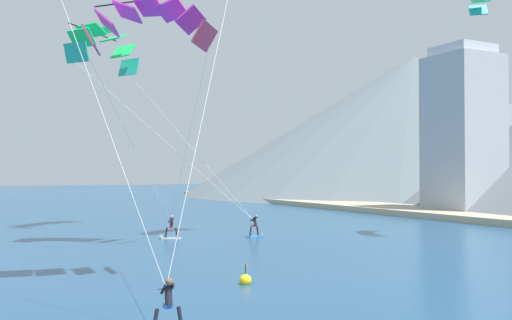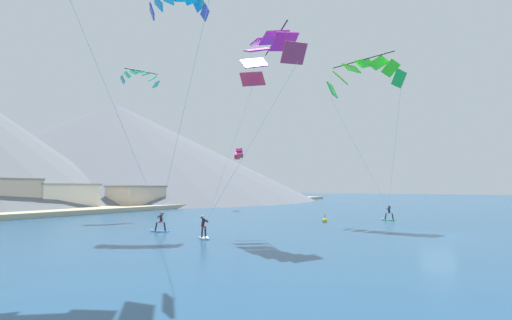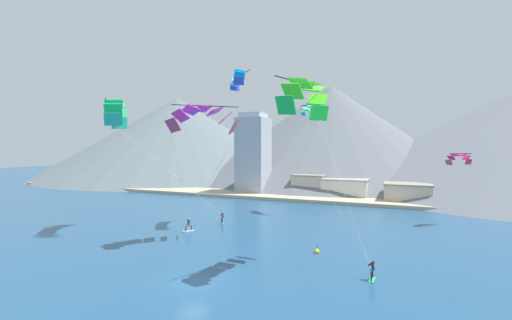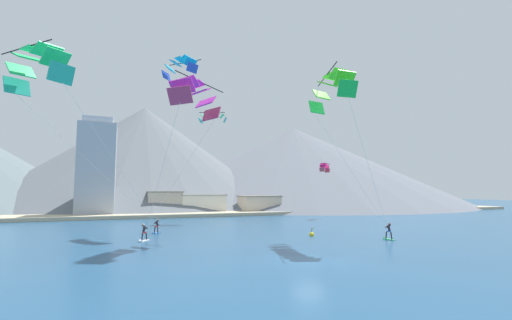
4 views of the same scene
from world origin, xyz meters
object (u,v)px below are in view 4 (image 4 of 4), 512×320
object	(u,v)px
kitesurfer_near_lead	(388,234)
parafoil_kite_distant_high_outer	(325,166)
parafoil_kite_near_lead	(332,87)
parafoil_kite_near_trail	(195,95)
kitesurfer_mid_center	(156,229)
kitesurfer_near_trail	(143,236)
parafoil_kite_mid_center	(38,65)
parafoil_kite_distant_low_drift	(180,65)
race_marker_buoy	(312,235)
parafoil_kite_distant_mid_solo	(213,116)

from	to	relation	value
kitesurfer_near_lead	parafoil_kite_distant_high_outer	distance (m)	30.31
parafoil_kite_near_lead	parafoil_kite_near_trail	bearing A→B (deg)	162.91
kitesurfer_mid_center	kitesurfer_near_trail	bearing A→B (deg)	-105.63
parafoil_kite_mid_center	kitesurfer_near_lead	bearing A→B (deg)	-8.41
parafoil_kite_distant_low_drift	race_marker_buoy	bearing A→B (deg)	-33.62
kitesurfer_near_trail	parafoil_kite_distant_low_drift	xyz separation A→B (m)	(4.36, 6.72, 20.89)
parafoil_kite_near_trail	parafoil_kite_distant_high_outer	xyz separation A→B (m)	(29.52, 22.22, -5.08)
kitesurfer_mid_center	parafoil_kite_distant_mid_solo	size ratio (longest dim) A/B	0.36
parafoil_kite_near_trail	parafoil_kite_distant_low_drift	distance (m)	11.65
parafoil_kite_near_lead	parafoil_kite_distant_low_drift	distance (m)	20.36
kitesurfer_near_trail	parafoil_kite_distant_high_outer	distance (m)	40.19
kitesurfer_mid_center	parafoil_kite_distant_high_outer	distance (m)	35.91
kitesurfer_near_lead	parafoil_kite_near_trail	bearing A→B (deg)	165.98
parafoil_kite_mid_center	parafoil_kite_near_trail	bearing A→B (deg)	-0.19
parafoil_kite_near_trail	race_marker_buoy	xyz separation A→B (m)	(13.71, 0.45, -14.80)
kitesurfer_near_lead	parafoil_kite_mid_center	world-z (taller)	parafoil_kite_mid_center
kitesurfer_mid_center	race_marker_buoy	world-z (taller)	kitesurfer_mid_center
kitesurfer_near_lead	parafoil_kite_mid_center	xyz separation A→B (m)	(-33.74, 4.99, 15.66)
parafoil_kite_near_trail	parafoil_kite_distant_low_drift	world-z (taller)	parafoil_kite_distant_low_drift
kitesurfer_near_trail	parafoil_kite_mid_center	size ratio (longest dim) A/B	0.11
kitesurfer_near_lead	parafoil_kite_near_lead	size ratio (longest dim) A/B	0.11
kitesurfer_near_trail	parafoil_kite_near_lead	bearing A→B (deg)	-21.45
parafoil_kite_near_lead	parafoil_kite_distant_high_outer	bearing A→B (deg)	59.17
kitesurfer_near_lead	parafoil_kite_distant_mid_solo	bearing A→B (deg)	113.49
parafoil_kite_distant_low_drift	race_marker_buoy	xyz separation A→B (m)	(13.86, -9.21, -21.30)
parafoil_kite_distant_high_outer	parafoil_kite_near_trail	bearing A→B (deg)	-143.03
parafoil_kite_near_lead	kitesurfer_near_trail	bearing A→B (deg)	158.55
kitesurfer_near_lead	parafoil_kite_distant_low_drift	bearing A→B (deg)	143.77
kitesurfer_near_trail	parafoil_kite_mid_center	distance (m)	18.52
parafoil_kite_distant_low_drift	parafoil_kite_distant_mid_solo	world-z (taller)	parafoil_kite_distant_low_drift
parafoil_kite_distant_low_drift	parafoil_kite_distant_high_outer	bearing A→B (deg)	22.94
parafoil_kite_near_lead	parafoil_kite_near_trail	world-z (taller)	parafoil_kite_near_lead
race_marker_buoy	parafoil_kite_distant_mid_solo	bearing A→B (deg)	105.10
kitesurfer_near_lead	parafoil_kite_mid_center	bearing A→B (deg)	171.59
kitesurfer_near_trail	parafoil_kite_distant_high_outer	bearing A→B (deg)	29.53
parafoil_kite_distant_low_drift	parafoil_kite_distant_mid_solo	bearing A→B (deg)	60.09
kitesurfer_near_trail	parafoil_kite_distant_low_drift	distance (m)	22.37
kitesurfer_near_trail	kitesurfer_near_lead	bearing A→B (deg)	-17.98
kitesurfer_mid_center	kitesurfer_near_lead	bearing A→B (deg)	-32.49
kitesurfer_near_lead	race_marker_buoy	distance (m)	8.13
parafoil_kite_distant_low_drift	race_marker_buoy	distance (m)	27.03
parafoil_kite_near_lead	kitesurfer_mid_center	bearing A→B (deg)	140.38
kitesurfer_near_trail	race_marker_buoy	world-z (taller)	kitesurfer_near_trail
kitesurfer_near_trail	kitesurfer_mid_center	distance (m)	6.69
parafoil_kite_distant_low_drift	parafoil_kite_near_trail	bearing A→B (deg)	-89.16
kitesurfer_near_trail	parafoil_kite_distant_mid_solo	distance (m)	29.37
parafoil_kite_near_lead	parafoil_kite_distant_low_drift	xyz separation A→B (m)	(-13.88, 13.89, 5.39)
parafoil_kite_near_trail	race_marker_buoy	distance (m)	20.18
parafoil_kite_distant_low_drift	parafoil_kite_mid_center	bearing A→B (deg)	-145.15
kitesurfer_near_lead	parafoil_kite_distant_mid_solo	distance (m)	35.29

